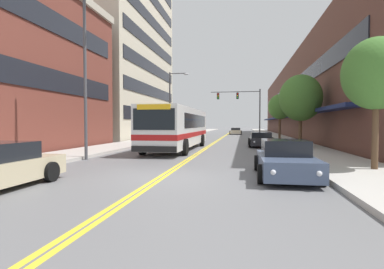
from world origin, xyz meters
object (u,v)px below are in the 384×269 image
object	(u,v)px
car_slate_blue_parked_right_foreground	(285,160)
car_champagne_moving_lead	(236,131)
traffic_signal_mast	(243,103)
street_tree_right_near	(376,74)
fire_hydrant	(290,144)
street_lamp_left_far	(172,100)
street_tree_right_far	(280,107)
city_bus	(179,126)
street_lamp_left_near	(89,57)
car_silver_parked_left_near	(180,135)
car_charcoal_parked_right_mid	(261,140)
street_tree_right_mid	(301,98)

from	to	relation	value
car_slate_blue_parked_right_foreground	car_champagne_moving_lead	xyz separation A→B (m)	(-2.80, 43.40, -0.04)
traffic_signal_mast	street_tree_right_near	distance (m)	32.49
car_slate_blue_parked_right_foreground	fire_hydrant	xyz separation A→B (m)	(1.63, 9.73, -0.03)
street_tree_right_near	street_lamp_left_far	bearing A→B (deg)	122.12
street_lamp_left_far	street_tree_right_far	xyz separation A→B (m)	(12.04, 3.51, -0.69)
city_bus	fire_hydrant	world-z (taller)	city_bus
car_slate_blue_parked_right_foreground	fire_hydrant	size ratio (longest dim) A/B	5.54
street_lamp_left_near	car_silver_parked_left_near	bearing A→B (deg)	88.05
car_charcoal_parked_right_mid	street_tree_right_near	xyz separation A→B (m)	(3.46, -13.15, 3.20)
car_silver_parked_left_near	street_lamp_left_far	size ratio (longest dim) A/B	0.59
car_silver_parked_left_near	city_bus	bearing A→B (deg)	-78.27
street_lamp_left_near	street_tree_right_far	distance (m)	24.93
car_slate_blue_parked_right_foreground	street_lamp_left_far	world-z (taller)	street_lamp_left_far
car_silver_parked_left_near	street_tree_right_mid	bearing A→B (deg)	-38.96
car_slate_blue_parked_right_foreground	street_tree_right_mid	xyz separation A→B (m)	(2.90, 13.40, 3.29)
car_silver_parked_left_near	street_tree_right_far	world-z (taller)	street_tree_right_far
street_tree_right_far	traffic_signal_mast	bearing A→B (deg)	117.44
street_tree_right_mid	street_tree_right_far	world-z (taller)	street_tree_right_mid
car_silver_parked_left_near	street_lamp_left_near	distance (m)	19.84
traffic_signal_mast	street_tree_right_mid	world-z (taller)	traffic_signal_mast
fire_hydrant	street_lamp_left_far	bearing A→B (deg)	132.27
car_silver_parked_left_near	street_lamp_left_far	bearing A→B (deg)	-120.50
car_charcoal_parked_right_mid	fire_hydrant	distance (m)	5.07
street_lamp_left_near	street_tree_right_mid	bearing A→B (deg)	38.83
car_champagne_moving_lead	street_tree_right_mid	distance (m)	30.71
car_silver_parked_left_near	car_champagne_moving_lead	size ratio (longest dim) A/B	0.93
car_silver_parked_left_near	fire_hydrant	world-z (taller)	car_silver_parked_left_near
car_charcoal_parked_right_mid	street_tree_right_far	world-z (taller)	street_tree_right_far
car_slate_blue_parked_right_foreground	car_champagne_moving_lead	bearing A→B (deg)	93.69
street_tree_right_near	fire_hydrant	world-z (taller)	street_tree_right_near
car_slate_blue_parked_right_foreground	car_silver_parked_left_near	bearing A→B (deg)	110.91
car_slate_blue_parked_right_foreground	street_lamp_left_far	xyz separation A→B (m)	(-9.31, 21.76, 3.96)
street_tree_right_mid	fire_hydrant	xyz separation A→B (m)	(-1.27, -3.68, -3.32)
street_lamp_left_near	street_tree_right_mid	world-z (taller)	street_lamp_left_near
street_tree_right_far	fire_hydrant	bearing A→B (deg)	-94.05
street_tree_right_near	car_champagne_moving_lead	bearing A→B (deg)	98.50
car_charcoal_parked_right_mid	street_tree_right_mid	size ratio (longest dim) A/B	0.84
car_silver_parked_left_near	car_charcoal_parked_right_mid	xyz separation A→B (m)	(8.72, -8.25, -0.07)
street_lamp_left_near	street_tree_right_mid	size ratio (longest dim) A/B	1.67
car_slate_blue_parked_right_foreground	street_lamp_left_near	bearing A→B (deg)	159.33
city_bus	car_charcoal_parked_right_mid	bearing A→B (deg)	31.64
city_bus	street_tree_right_near	size ratio (longest dim) A/B	2.48
car_slate_blue_parked_right_foreground	car_charcoal_parked_right_mid	xyz separation A→B (m)	(0.02, 14.54, -0.04)
car_slate_blue_parked_right_foreground	car_charcoal_parked_right_mid	bearing A→B (deg)	89.94
city_bus	car_champagne_moving_lead	distance (m)	32.89
city_bus	street_tree_right_near	xyz separation A→B (m)	(9.68, -9.32, 2.08)
car_champagne_moving_lead	street_lamp_left_far	world-z (taller)	street_lamp_left_far
car_champagne_moving_lead	street_tree_right_near	world-z (taller)	street_tree_right_near
car_slate_blue_parked_right_foreground	city_bus	bearing A→B (deg)	120.06
city_bus	street_tree_right_far	size ratio (longest dim) A/B	2.38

